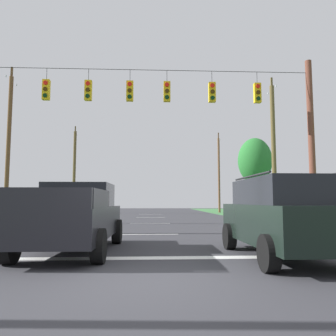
{
  "coord_description": "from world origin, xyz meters",
  "views": [
    {
      "loc": [
        0.13,
        -6.25,
        1.42
      ],
      "look_at": [
        0.84,
        8.83,
        2.9
      ],
      "focal_mm": 36.04,
      "sensor_mm": 36.0,
      "label": 1
    }
  ],
  "objects_px": {
    "suv_black": "(283,215)",
    "tree_roadside_far_right": "(255,161)",
    "pickup_truck": "(75,217)",
    "overhead_signal_span": "(150,130)",
    "utility_pole_mid_left": "(8,145)",
    "utility_pole_far_left": "(74,171)",
    "distant_car_crossing_white": "(275,208)",
    "utility_pole_mid_right": "(274,151)",
    "utility_pole_far_right": "(219,173)"
  },
  "relations": [
    {
      "from": "suv_black",
      "to": "utility_pole_far_left",
      "type": "bearing_deg",
      "value": 111.56
    },
    {
      "from": "overhead_signal_span",
      "to": "tree_roadside_far_right",
      "type": "height_order",
      "value": "overhead_signal_span"
    },
    {
      "from": "pickup_truck",
      "to": "distant_car_crossing_white",
      "type": "distance_m",
      "value": 22.35
    },
    {
      "from": "tree_roadside_far_right",
      "to": "utility_pole_mid_left",
      "type": "bearing_deg",
      "value": -150.23
    },
    {
      "from": "suv_black",
      "to": "utility_pole_mid_right",
      "type": "xyz_separation_m",
      "value": [
        4.93,
        13.88,
        3.76
      ]
    },
    {
      "from": "utility_pole_mid_right",
      "to": "utility_pole_far_left",
      "type": "bearing_deg",
      "value": 134.57
    },
    {
      "from": "utility_pole_mid_left",
      "to": "distant_car_crossing_white",
      "type": "bearing_deg",
      "value": 17.3
    },
    {
      "from": "pickup_truck",
      "to": "overhead_signal_span",
      "type": "bearing_deg",
      "value": 69.6
    },
    {
      "from": "pickup_truck",
      "to": "utility_pole_mid_left",
      "type": "relative_size",
      "value": 0.53
    },
    {
      "from": "utility_pole_mid_right",
      "to": "utility_pole_far_left",
      "type": "relative_size",
      "value": 0.96
    },
    {
      "from": "suv_black",
      "to": "utility_pole_mid_right",
      "type": "bearing_deg",
      "value": 70.43
    },
    {
      "from": "overhead_signal_span",
      "to": "tree_roadside_far_right",
      "type": "distance_m",
      "value": 20.79
    },
    {
      "from": "suv_black",
      "to": "overhead_signal_span",
      "type": "bearing_deg",
      "value": 115.61
    },
    {
      "from": "pickup_truck",
      "to": "utility_pole_far_right",
      "type": "bearing_deg",
      "value": 71.56
    },
    {
      "from": "suv_black",
      "to": "tree_roadside_far_right",
      "type": "distance_m",
      "value": 26.36
    },
    {
      "from": "pickup_truck",
      "to": "utility_pole_far_left",
      "type": "relative_size",
      "value": 0.53
    },
    {
      "from": "overhead_signal_span",
      "to": "distant_car_crossing_white",
      "type": "relative_size",
      "value": 3.5
    },
    {
      "from": "suv_black",
      "to": "utility_pole_far_left",
      "type": "relative_size",
      "value": 0.47
    },
    {
      "from": "suv_black",
      "to": "utility_pole_mid_left",
      "type": "height_order",
      "value": "utility_pole_mid_left"
    },
    {
      "from": "utility_pole_far_left",
      "to": "distant_car_crossing_white",
      "type": "bearing_deg",
      "value": -30.74
    },
    {
      "from": "overhead_signal_span",
      "to": "tree_roadside_far_right",
      "type": "xyz_separation_m",
      "value": [
        10.48,
        17.94,
        0.72
      ]
    },
    {
      "from": "suv_black",
      "to": "tree_roadside_far_right",
      "type": "relative_size",
      "value": 0.62
    },
    {
      "from": "pickup_truck",
      "to": "suv_black",
      "type": "relative_size",
      "value": 1.12
    },
    {
      "from": "overhead_signal_span",
      "to": "utility_pole_mid_left",
      "type": "xyz_separation_m",
      "value": [
        -9.26,
        6.65,
        0.31
      ]
    },
    {
      "from": "utility_pole_far_right",
      "to": "distant_car_crossing_white",
      "type": "bearing_deg",
      "value": -80.2
    },
    {
      "from": "distant_car_crossing_white",
      "to": "tree_roadside_far_right",
      "type": "relative_size",
      "value": 0.57
    },
    {
      "from": "overhead_signal_span",
      "to": "tree_roadside_far_right",
      "type": "bearing_deg",
      "value": 59.71
    },
    {
      "from": "utility_pole_mid_right",
      "to": "tree_roadside_far_right",
      "type": "distance_m",
      "value": 11.36
    },
    {
      "from": "tree_roadside_far_right",
      "to": "utility_pole_far_left",
      "type": "bearing_deg",
      "value": 161.54
    },
    {
      "from": "pickup_truck",
      "to": "suv_black",
      "type": "height_order",
      "value": "suv_black"
    },
    {
      "from": "pickup_truck",
      "to": "utility_pole_far_left",
      "type": "xyz_separation_m",
      "value": [
        -6.98,
        30.1,
        3.99
      ]
    },
    {
      "from": "distant_car_crossing_white",
      "to": "utility_pole_mid_right",
      "type": "relative_size",
      "value": 0.45
    },
    {
      "from": "distant_car_crossing_white",
      "to": "utility_pole_mid_right",
      "type": "xyz_separation_m",
      "value": [
        -2.2,
        -6.01,
        4.03
      ]
    },
    {
      "from": "overhead_signal_span",
      "to": "utility_pole_mid_left",
      "type": "height_order",
      "value": "utility_pole_mid_left"
    },
    {
      "from": "distant_car_crossing_white",
      "to": "utility_pole_mid_right",
      "type": "distance_m",
      "value": 7.56
    },
    {
      "from": "utility_pole_far_right",
      "to": "utility_pole_mid_left",
      "type": "relative_size",
      "value": 0.96
    },
    {
      "from": "utility_pole_mid_left",
      "to": "utility_pole_far_left",
      "type": "relative_size",
      "value": 1.0
    },
    {
      "from": "utility_pole_far_left",
      "to": "tree_roadside_far_right",
      "type": "relative_size",
      "value": 1.32
    },
    {
      "from": "pickup_truck",
      "to": "tree_roadside_far_right",
      "type": "bearing_deg",
      "value": 61.93
    },
    {
      "from": "utility_pole_mid_left",
      "to": "suv_black",
      "type": "bearing_deg",
      "value": -47.34
    },
    {
      "from": "distant_car_crossing_white",
      "to": "utility_pole_far_left",
      "type": "height_order",
      "value": "utility_pole_far_left"
    },
    {
      "from": "overhead_signal_span",
      "to": "utility_pole_far_left",
      "type": "distance_m",
      "value": 26.1
    },
    {
      "from": "overhead_signal_span",
      "to": "suv_black",
      "type": "distance_m",
      "value": 8.65
    },
    {
      "from": "distant_car_crossing_white",
      "to": "utility_pole_mid_right",
      "type": "bearing_deg",
      "value": -110.11
    },
    {
      "from": "utility_pole_mid_right",
      "to": "pickup_truck",
      "type": "bearing_deg",
      "value": -129.94
    },
    {
      "from": "utility_pole_mid_right",
      "to": "utility_pole_far_left",
      "type": "distance_m",
      "value": 24.79
    },
    {
      "from": "utility_pole_mid_right",
      "to": "utility_pole_far_right",
      "type": "xyz_separation_m",
      "value": [
        -0.01,
        18.77,
        -0.01
      ]
    },
    {
      "from": "utility_pole_far_right",
      "to": "pickup_truck",
      "type": "bearing_deg",
      "value": -108.44
    },
    {
      "from": "suv_black",
      "to": "utility_pole_mid_left",
      "type": "distance_m",
      "value": 19.07
    },
    {
      "from": "overhead_signal_span",
      "to": "pickup_truck",
      "type": "distance_m",
      "value": 7.08
    }
  ]
}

